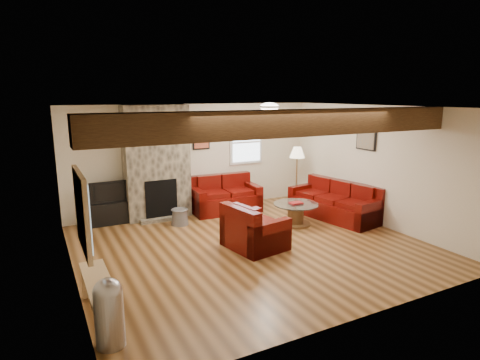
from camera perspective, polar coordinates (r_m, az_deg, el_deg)
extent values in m
plane|color=brown|center=(7.44, 1.59, -9.30)|extent=(8.00, 8.00, 0.00)
plane|color=silver|center=(6.93, 1.72, 10.32)|extent=(8.00, 8.00, 0.00)
plane|color=beige|center=(9.54, -6.40, 3.18)|extent=(8.00, 0.00, 8.00)
plane|color=beige|center=(4.94, 17.40, -5.69)|extent=(8.00, 0.00, 8.00)
plane|color=beige|center=(6.24, -23.22, -2.47)|extent=(0.00, 7.50, 7.50)
plane|color=beige|center=(8.91, 18.78, 1.98)|extent=(0.00, 7.50, 7.50)
cube|color=#311C0E|center=(5.88, 7.69, 8.06)|extent=(6.00, 0.36, 0.38)
cube|color=#3C372F|center=(9.00, -11.78, 2.47)|extent=(1.40, 0.50, 2.50)
cube|color=black|center=(8.93, -11.12, -2.83)|extent=(0.70, 0.06, 0.90)
cube|color=#3C372F|center=(9.00, -10.92, -5.43)|extent=(1.00, 0.25, 0.08)
cylinder|color=#4D2E18|center=(8.65, 7.88, -6.17)|extent=(0.63, 0.63, 0.04)
cylinder|color=#4D2E18|center=(8.59, 7.92, -4.97)|extent=(0.34, 0.34, 0.42)
cylinder|color=silver|center=(8.52, 7.96, -3.42)|extent=(0.95, 0.95, 0.02)
cube|color=maroon|center=(8.52, 7.97, -3.25)|extent=(0.26, 0.19, 0.03)
cube|color=black|center=(9.03, -18.00, -4.42)|extent=(0.96, 0.38, 0.48)
imported|color=black|center=(8.91, -18.20, -1.53)|extent=(0.79, 0.10, 0.46)
cylinder|color=#A98246|center=(10.19, 7.93, -3.39)|extent=(0.26, 0.26, 0.03)
cylinder|color=#A98246|center=(10.04, 8.03, 0.12)|extent=(0.03, 0.03, 1.31)
cone|color=beige|center=(9.93, 8.14, 3.92)|extent=(0.37, 0.37, 0.26)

